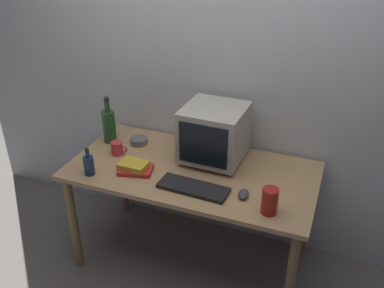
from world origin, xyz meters
name	(u,v)px	position (x,y,z in m)	size (l,w,h in m)	color
ground_plane	(192,258)	(0.00, 0.00, 0.00)	(6.00, 6.00, 0.00)	slate
back_wall	(217,73)	(0.00, 0.45, 1.25)	(4.00, 0.08, 2.50)	silver
desk	(192,181)	(0.00, 0.00, 0.67)	(1.56, 0.79, 0.76)	tan
crt_monitor	(214,133)	(0.09, 0.16, 0.95)	(0.39, 0.40, 0.37)	#B2AD9E
keyboard	(193,188)	(0.09, -0.21, 0.77)	(0.42, 0.15, 0.02)	black
computer_mouse	(244,194)	(0.38, -0.17, 0.77)	(0.06, 0.10, 0.04)	#3F3F47
bottle_tall	(109,125)	(-0.68, 0.14, 0.88)	(0.09, 0.09, 0.34)	#1E4C23
bottle_short	(89,164)	(-0.57, -0.29, 0.83)	(0.07, 0.07, 0.19)	navy
book_stack	(135,167)	(-0.32, -0.16, 0.79)	(0.24, 0.19, 0.06)	red
mug	(117,148)	(-0.53, -0.01, 0.80)	(0.12, 0.08, 0.09)	#CC383D
cd_spindle	(139,141)	(-0.47, 0.18, 0.78)	(0.12, 0.12, 0.04)	#595B66
metal_canister	(270,201)	(0.55, -0.26, 0.83)	(0.09, 0.09, 0.15)	#A51E19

